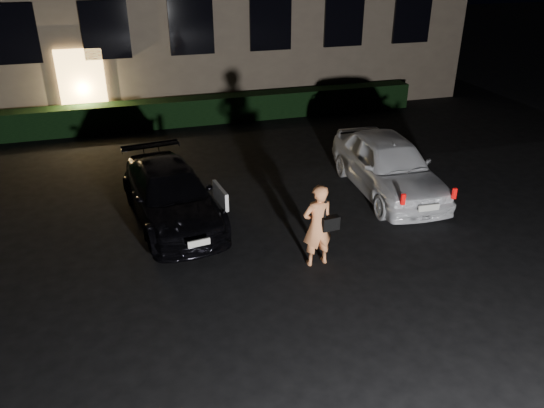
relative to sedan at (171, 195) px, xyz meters
name	(u,v)px	position (x,y,z in m)	size (l,w,h in m)	color
ground	(307,313)	(1.67, -3.91, -0.57)	(80.00, 80.00, 0.00)	black
hedge	(199,110)	(1.67, 6.59, -0.15)	(15.00, 0.70, 0.85)	black
sedan	(171,195)	(0.00, 0.00, 0.00)	(2.09, 4.14, 1.15)	black
hatch	(388,165)	(5.09, -0.02, 0.11)	(1.82, 4.12, 1.38)	white
man	(318,225)	(2.35, -2.54, 0.23)	(0.69, 0.44, 1.60)	#F18F56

